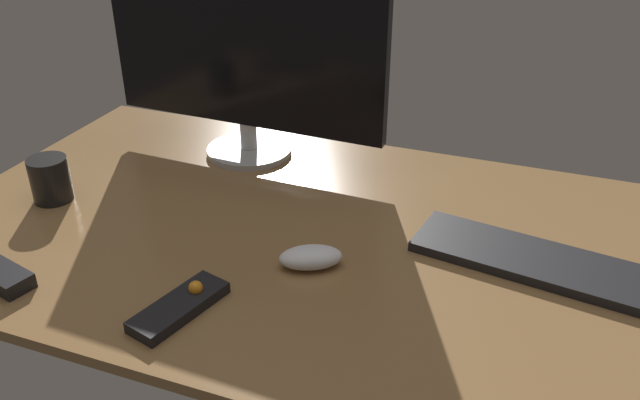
% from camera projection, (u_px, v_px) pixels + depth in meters
% --- Properties ---
extents(desk, '(1.40, 0.84, 0.02)m').
position_uv_depth(desk, '(306.00, 235.00, 1.23)').
color(desk, olive).
rests_on(desk, ground).
extents(monitor, '(0.64, 0.19, 0.42)m').
position_uv_depth(monitor, '(244.00, 56.00, 1.41)').
color(monitor, '#B9B9B9').
rests_on(monitor, desk).
extents(keyboard, '(0.43, 0.19, 0.02)m').
position_uv_depth(keyboard, '(538.00, 262.00, 1.12)').
color(keyboard, black).
rests_on(keyboard, desk).
extents(computer_mouse, '(0.12, 0.10, 0.04)m').
position_uv_depth(computer_mouse, '(311.00, 257.00, 1.12)').
color(computer_mouse, silver).
rests_on(computer_mouse, desk).
extents(media_remote, '(0.10, 0.17, 0.03)m').
position_uv_depth(media_remote, '(180.00, 306.00, 1.01)').
color(media_remote, black).
rests_on(media_remote, desk).
extents(coffee_mug, '(0.08, 0.08, 0.09)m').
position_uv_depth(coffee_mug, '(50.00, 179.00, 1.31)').
color(coffee_mug, black).
rests_on(coffee_mug, desk).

